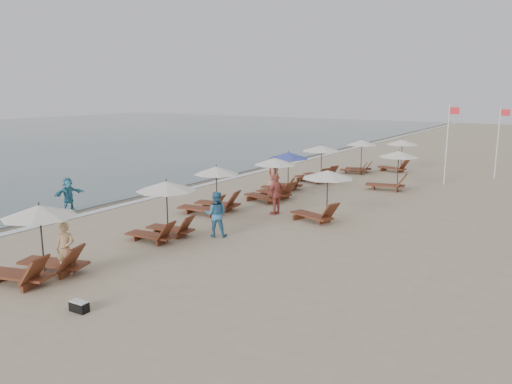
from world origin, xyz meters
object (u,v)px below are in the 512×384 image
Objects in this scene: duffel_bag at (79,306)px; beachgoer_far_a at (276,194)px; lounger_station_1 at (163,210)px; flag_pole_near at (448,140)px; lounger_station_3 at (271,180)px; lounger_station_0 at (36,246)px; lounger_station_4 at (285,170)px; inland_station_0 at (321,191)px; inland_station_2 at (398,152)px; lounger_station_6 at (359,156)px; beachgoer_mid_a at (216,214)px; beachgoer_far_b at (273,173)px; beachgoer_near at (65,249)px; waterline_walker at (68,194)px; inland_station_1 at (392,168)px; lounger_station_5 at (317,163)px; lounger_station_2 at (211,192)px.

beachgoer_far_a is at bearing 95.14° from duffel_bag.
beachgoer_far_a is at bearing 74.25° from lounger_station_1.
lounger_station_3 is at bearing -124.41° from flag_pole_near.
lounger_station_1 is (0.29, 5.07, 0.12)m from lounger_station_0.
lounger_station_4 is 0.53× the size of flag_pole_near.
inland_station_0 and inland_station_2 have the same top height.
flag_pole_near is at bearing -11.99° from lounger_station_6.
beachgoer_mid_a is 9.89m from beachgoer_far_b.
lounger_station_3 reaches higher than beachgoer_far_b.
beachgoer_near is (0.40, 0.69, -0.20)m from lounger_station_0.
lounger_station_1 is 1.58× the size of beachgoer_near.
flag_pole_near reaches higher than lounger_station_6.
beachgoer_far_a reaches higher than waterline_walker.
inland_station_2 is (2.07, 1.98, 0.19)m from lounger_station_6.
duffel_bag is at bearing -95.88° from inland_station_0.
beachgoer_near is at bearing -88.60° from lounger_station_1.
lounger_station_4 is 1.35× the size of beachgoer_far_a.
lounger_station_0 is 5.08m from lounger_station_1.
beachgoer_far_a is (-2.57, -8.46, -0.34)m from inland_station_1.
inland_station_1 is at bearing -30.64° from waterline_walker.
inland_station_0 is 1.70× the size of beachgoer_near.
lounger_station_3 is at bearing -106.15° from beachgoer_mid_a.
lounger_station_4 is 8.24m from lounger_station_6.
lounger_station_4 is at bearing -107.44° from inland_station_2.
inland_station_1 is (3.85, -4.71, 0.09)m from lounger_station_6.
inland_station_2 is 1.45× the size of beachgoer_far_a.
beachgoer_mid_a is at bearing 74.79° from lounger_station_0.
inland_station_2 is (3.19, 10.15, 0.20)m from lounger_station_4.
flag_pole_near is at bearing 169.79° from beachgoer_far_a.
inland_station_0 is at bearing -92.36° from inland_station_1.
lounger_station_1 reaches higher than duffel_bag.
lounger_station_5 is 1.18× the size of lounger_station_6.
lounger_station_4 reaches higher than waterline_walker.
beachgoer_far_b is at bearing -106.21° from lounger_station_5.
beachgoer_near is at bearing -105.82° from flag_pole_near.
lounger_station_6 is (0.61, 23.89, 0.17)m from lounger_station_0.
beachgoer_far_b is at bearing -111.98° from inland_station_2.
lounger_station_3 is 0.94× the size of lounger_station_5.
lounger_station_6 reaches higher than beachgoer_near.
inland_station_1 is at bearing 61.64° from lounger_station_2.
lounger_station_5 reaches higher than beachgoer_far_b.
lounger_station_0 is 1.51× the size of beachgoer_far_b.
beachgoer_near is 3.19× the size of duffel_bag.
lounger_station_5 is 0.98× the size of inland_station_1.
inland_station_1 is 5.62× the size of duffel_bag.
lounger_station_0 is 8.93m from waterline_walker.
lounger_station_1 is at bearing 114.06° from duffel_bag.
beachgoer_near is (1.20, -8.74, -0.14)m from lounger_station_2.
lounger_station_6 reaches higher than lounger_station_3.
lounger_station_2 is at bearing 104.11° from lounger_station_1.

